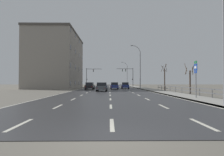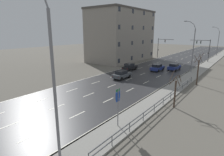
{
  "view_description": "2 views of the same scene",
  "coord_description": "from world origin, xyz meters",
  "px_view_note": "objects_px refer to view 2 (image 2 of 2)",
  "views": [
    {
      "loc": [
        -0.1,
        -5.37,
        1.65
      ],
      "look_at": [
        0.63,
        46.9,
        2.75
      ],
      "focal_mm": 30.81,
      "sensor_mm": 36.0,
      "label": 1
    },
    {
      "loc": [
        17.35,
        0.45,
        8.7
      ],
      "look_at": [
        0.0,
        23.68,
        1.34
      ],
      "focal_mm": 29.63,
      "sensor_mm": 36.0,
      "label": 2
    }
  ],
  "objects_px": {
    "car_far_right": "(157,67)",
    "car_distant": "(130,67)",
    "traffic_signal_left": "(161,45)",
    "street_lamp_distant": "(218,42)",
    "brick_building": "(122,35)",
    "traffic_signal_right": "(205,47)",
    "car_mid_centre": "(122,74)",
    "highway_sign": "(118,103)",
    "car_near_right": "(174,67)",
    "street_lamp_foreground": "(53,80)",
    "street_lamp_midground": "(193,48)"
  },
  "relations": [
    {
      "from": "street_lamp_midground",
      "to": "highway_sign",
      "type": "distance_m",
      "value": 29.07
    },
    {
      "from": "traffic_signal_left",
      "to": "car_distant",
      "type": "relative_size",
      "value": 1.54
    },
    {
      "from": "highway_sign",
      "to": "traffic_signal_right",
      "type": "relative_size",
      "value": 0.58
    },
    {
      "from": "traffic_signal_left",
      "to": "street_lamp_distant",
      "type": "bearing_deg",
      "value": 49.67
    },
    {
      "from": "highway_sign",
      "to": "car_mid_centre",
      "type": "xyz_separation_m",
      "value": [
        -9.82,
        15.36,
        -1.59
      ]
    },
    {
      "from": "street_lamp_midground",
      "to": "car_far_right",
      "type": "distance_m",
      "value": 8.35
    },
    {
      "from": "street_lamp_foreground",
      "to": "street_lamp_midground",
      "type": "xyz_separation_m",
      "value": [
        -0.02,
        34.93,
        -0.36
      ]
    },
    {
      "from": "traffic_signal_left",
      "to": "street_lamp_midground",
      "type": "bearing_deg",
      "value": -51.31
    },
    {
      "from": "car_mid_centre",
      "to": "brick_building",
      "type": "height_order",
      "value": "brick_building"
    },
    {
      "from": "highway_sign",
      "to": "car_distant",
      "type": "relative_size",
      "value": 0.91
    },
    {
      "from": "street_lamp_midground",
      "to": "street_lamp_distant",
      "type": "xyz_separation_m",
      "value": [
        -0.02,
        34.93,
        -0.29
      ]
    },
    {
      "from": "car_distant",
      "to": "brick_building",
      "type": "relative_size",
      "value": 0.19
    },
    {
      "from": "street_lamp_distant",
      "to": "car_near_right",
      "type": "height_order",
      "value": "street_lamp_distant"
    },
    {
      "from": "car_far_right",
      "to": "car_distant",
      "type": "distance_m",
      "value": 6.18
    },
    {
      "from": "highway_sign",
      "to": "car_near_right",
      "type": "bearing_deg",
      "value": 98.89
    },
    {
      "from": "highway_sign",
      "to": "traffic_signal_left",
      "type": "height_order",
      "value": "traffic_signal_left"
    },
    {
      "from": "traffic_signal_left",
      "to": "car_distant",
      "type": "distance_m",
      "value": 24.34
    },
    {
      "from": "street_lamp_foreground",
      "to": "car_near_right",
      "type": "xyz_separation_m",
      "value": [
        -3.62,
        35.02,
        -4.86
      ]
    },
    {
      "from": "traffic_signal_left",
      "to": "car_near_right",
      "type": "xyz_separation_m",
      "value": [
        10.81,
        -17.89,
        -3.38
      ]
    },
    {
      "from": "street_lamp_distant",
      "to": "traffic_signal_left",
      "type": "xyz_separation_m",
      "value": [
        -14.39,
        -16.94,
        -0.83
      ]
    },
    {
      "from": "highway_sign",
      "to": "traffic_signal_left",
      "type": "distance_m",
      "value": 49.38
    },
    {
      "from": "car_distant",
      "to": "car_mid_centre",
      "type": "height_order",
      "value": "same"
    },
    {
      "from": "car_far_right",
      "to": "car_distant",
      "type": "bearing_deg",
      "value": -150.69
    },
    {
      "from": "traffic_signal_right",
      "to": "car_near_right",
      "type": "distance_m",
      "value": 17.73
    },
    {
      "from": "highway_sign",
      "to": "car_distant",
      "type": "height_order",
      "value": "highway_sign"
    },
    {
      "from": "traffic_signal_left",
      "to": "brick_building",
      "type": "bearing_deg",
      "value": -122.52
    },
    {
      "from": "car_far_right",
      "to": "traffic_signal_right",
      "type": "bearing_deg",
      "value": 75.62
    },
    {
      "from": "car_far_right",
      "to": "car_distant",
      "type": "relative_size",
      "value": 1.0
    },
    {
      "from": "traffic_signal_right",
      "to": "car_near_right",
      "type": "xyz_separation_m",
      "value": [
        -2.71,
        -17.15,
        -3.6
      ]
    },
    {
      "from": "car_distant",
      "to": "car_mid_centre",
      "type": "xyz_separation_m",
      "value": [
        2.91,
        -7.58,
        0.0
      ]
    },
    {
      "from": "car_near_right",
      "to": "street_lamp_foreground",
      "type": "bearing_deg",
      "value": -82.26
    },
    {
      "from": "traffic_signal_right",
      "to": "traffic_signal_left",
      "type": "height_order",
      "value": "traffic_signal_right"
    },
    {
      "from": "street_lamp_midground",
      "to": "car_far_right",
      "type": "relative_size",
      "value": 2.63
    },
    {
      "from": "street_lamp_foreground",
      "to": "car_mid_centre",
      "type": "xyz_separation_m",
      "value": [
        -8.89,
        21.38,
        -4.86
      ]
    },
    {
      "from": "traffic_signal_right",
      "to": "car_distant",
      "type": "bearing_deg",
      "value": -115.14
    },
    {
      "from": "car_distant",
      "to": "street_lamp_foreground",
      "type": "bearing_deg",
      "value": -66.85
    },
    {
      "from": "brick_building",
      "to": "street_lamp_midground",
      "type": "bearing_deg",
      "value": -15.07
    },
    {
      "from": "traffic_signal_right",
      "to": "car_distant",
      "type": "xyz_separation_m",
      "value": [
        -10.89,
        -23.21,
        -3.6
      ]
    },
    {
      "from": "street_lamp_midground",
      "to": "highway_sign",
      "type": "bearing_deg",
      "value": -88.13
    },
    {
      "from": "street_lamp_midground",
      "to": "traffic_signal_left",
      "type": "distance_m",
      "value": 23.07
    },
    {
      "from": "car_distant",
      "to": "traffic_signal_right",
      "type": "bearing_deg",
      "value": 65.84
    },
    {
      "from": "car_near_right",
      "to": "car_distant",
      "type": "bearing_deg",
      "value": -141.6
    },
    {
      "from": "street_lamp_foreground",
      "to": "street_lamp_midground",
      "type": "relative_size",
      "value": 1.06
    },
    {
      "from": "highway_sign",
      "to": "car_mid_centre",
      "type": "relative_size",
      "value": 0.9
    },
    {
      "from": "traffic_signal_right",
      "to": "car_near_right",
      "type": "bearing_deg",
      "value": -98.98
    },
    {
      "from": "brick_building",
      "to": "traffic_signal_right",
      "type": "bearing_deg",
      "value": 28.04
    },
    {
      "from": "street_lamp_foreground",
      "to": "traffic_signal_right",
      "type": "height_order",
      "value": "street_lamp_foreground"
    },
    {
      "from": "car_near_right",
      "to": "traffic_signal_right",
      "type": "bearing_deg",
      "value": 82.87
    },
    {
      "from": "traffic_signal_left",
      "to": "brick_building",
      "type": "height_order",
      "value": "brick_building"
    },
    {
      "from": "traffic_signal_right",
      "to": "car_far_right",
      "type": "relative_size",
      "value": 1.55
    }
  ]
}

